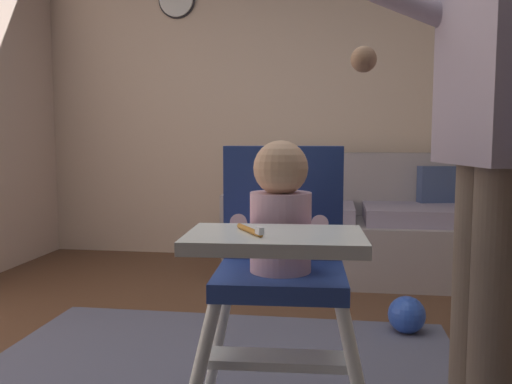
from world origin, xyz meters
name	(u,v)px	position (x,y,z in m)	size (l,w,h in m)	color
wall_far	(296,86)	(0.00, 2.45, 1.38)	(4.94, 0.06, 2.77)	beige
couch	(359,228)	(0.49, 1.93, 0.33)	(1.81, 0.86, 0.86)	gray
high_chair	(281,244)	(0.17, -0.43, 0.67)	(0.64, 0.75, 0.97)	white
adult_standing	(491,141)	(0.75, -0.32, 0.96)	(0.58, 0.50, 1.70)	#746352
toy_ball	(407,315)	(0.68, 0.77, 0.09)	(0.19, 0.19, 0.19)	#284CB7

